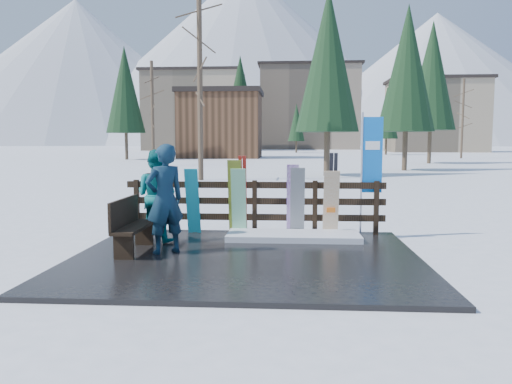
# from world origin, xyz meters

# --- Properties ---
(ground) EXTENTS (700.00, 700.00, 0.00)m
(ground) POSITION_xyz_m (0.00, 0.00, 0.00)
(ground) COLOR white
(ground) RESTS_ON ground
(deck) EXTENTS (6.00, 5.00, 0.08)m
(deck) POSITION_xyz_m (0.00, 0.00, 0.04)
(deck) COLOR black
(deck) RESTS_ON ground
(fence) EXTENTS (5.60, 0.10, 1.15)m
(fence) POSITION_xyz_m (0.00, 2.20, 0.74)
(fence) COLOR black
(fence) RESTS_ON deck
(snow_patch) EXTENTS (2.70, 1.00, 0.12)m
(snow_patch) POSITION_xyz_m (0.84, 1.60, 0.14)
(snow_patch) COLOR white
(snow_patch) RESTS_ON deck
(bench) EXTENTS (0.41, 1.50, 0.97)m
(bench) POSITION_xyz_m (-2.11, 0.22, 0.60)
(bench) COLOR black
(bench) RESTS_ON deck
(snowboard_0) EXTENTS (0.28, 0.39, 1.42)m
(snowboard_0) POSITION_xyz_m (-1.31, 1.98, 0.79)
(snowboard_0) COLOR #1EADC0
(snowboard_0) RESTS_ON deck
(snowboard_1) EXTENTS (0.31, 0.31, 1.42)m
(snowboard_1) POSITION_xyz_m (-0.32, 1.98, 0.79)
(snowboard_1) COLOR white
(snowboard_1) RESTS_ON deck
(snowboard_2) EXTENTS (0.29, 0.35, 1.60)m
(snowboard_2) POSITION_xyz_m (-0.40, 1.98, 0.88)
(snowboard_2) COLOR #DBF531
(snowboard_2) RESTS_ON deck
(snowboard_3) EXTENTS (0.25, 0.38, 1.51)m
(snowboard_3) POSITION_xyz_m (0.82, 1.98, 0.84)
(snowboard_3) COLOR white
(snowboard_3) RESTS_ON deck
(snowboard_4) EXTENTS (0.30, 0.37, 1.45)m
(snowboard_4) POSITION_xyz_m (0.92, 1.98, 0.80)
(snowboard_4) COLOR black
(snowboard_4) RESTS_ON deck
(snowboard_5) EXTENTS (0.32, 0.35, 1.38)m
(snowboard_5) POSITION_xyz_m (1.62, 1.98, 0.77)
(snowboard_5) COLOR white
(snowboard_5) RESTS_ON deck
(ski_pair_a) EXTENTS (0.16, 0.27, 1.69)m
(ski_pair_a) POSITION_xyz_m (-0.24, 2.05, 0.92)
(ski_pair_a) COLOR maroon
(ski_pair_a) RESTS_ON deck
(ski_pair_b) EXTENTS (0.17, 0.24, 1.75)m
(ski_pair_b) POSITION_xyz_m (1.66, 2.05, 0.96)
(ski_pair_b) COLOR black
(ski_pair_b) RESTS_ON deck
(rental_flag) EXTENTS (0.45, 0.04, 2.60)m
(rental_flag) POSITION_xyz_m (2.45, 2.25, 1.69)
(rental_flag) COLOR silver
(rental_flag) RESTS_ON deck
(person_front) EXTENTS (0.85, 0.80, 1.94)m
(person_front) POSITION_xyz_m (-1.45, 0.16, 1.05)
(person_front) COLOR #153C4C
(person_front) RESTS_ON deck
(person_back) EXTENTS (1.08, 0.97, 1.83)m
(person_back) POSITION_xyz_m (-1.88, 1.21, 0.99)
(person_back) COLOR #0B696B
(person_back) RESTS_ON deck
(resort_buildings) EXTENTS (73.00, 87.60, 22.60)m
(resort_buildings) POSITION_xyz_m (1.03, 115.41, 9.81)
(resort_buildings) COLOR tan
(resort_buildings) RESTS_ON ground
(trees) EXTENTS (42.35, 68.69, 13.04)m
(trees) POSITION_xyz_m (1.50, 48.03, 5.86)
(trees) COLOR #382B1E
(trees) RESTS_ON ground
(mountains) EXTENTS (520.00, 260.00, 120.00)m
(mountains) POSITION_xyz_m (-10.50, 328.41, 50.20)
(mountains) COLOR white
(mountains) RESTS_ON ground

